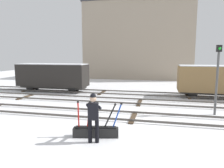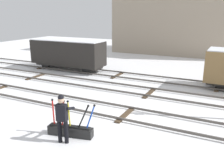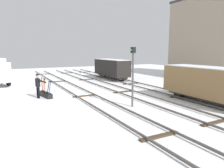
{
  "view_description": "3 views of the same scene",
  "coord_description": "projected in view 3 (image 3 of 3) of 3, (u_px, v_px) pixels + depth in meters",
  "views": [
    {
      "loc": [
        1.23,
        -10.37,
        3.22
      ],
      "look_at": [
        -1.74,
        2.75,
        1.37
      ],
      "focal_mm": 33.36,
      "sensor_mm": 36.0,
      "label": 1
    },
    {
      "loc": [
        4.15,
        -9.8,
        4.62
      ],
      "look_at": [
        -1.74,
        2.08,
        0.76
      ],
      "focal_mm": 39.38,
      "sensor_mm": 36.0,
      "label": 2
    },
    {
      "loc": [
        15.05,
        -5.52,
        3.52
      ],
      "look_at": [
        -0.34,
        2.6,
        0.74
      ],
      "focal_mm": 33.17,
      "sensor_mm": 36.0,
      "label": 3
    }
  ],
  "objects": [
    {
      "name": "ground_plane",
      "position": [
        85.0,
        96.0,
        16.24
      ],
      "size": [
        60.0,
        60.0,
        0.0
      ],
      "primitive_type": "plane",
      "color": "white"
    },
    {
      "name": "track_main_line",
      "position": [
        85.0,
        95.0,
        16.23
      ],
      "size": [
        44.0,
        1.94,
        0.18
      ],
      "color": "#4C4742",
      "rests_on": "ground_plane"
    },
    {
      "name": "track_siding_near",
      "position": [
        123.0,
        91.0,
        17.86
      ],
      "size": [
        44.0,
        1.94,
        0.18
      ],
      "color": "#4C4742",
      "rests_on": "ground_plane"
    },
    {
      "name": "track_siding_far",
      "position": [
        152.0,
        88.0,
        19.27
      ],
      "size": [
        44.0,
        1.94,
        0.18
      ],
      "color": "#4C4742",
      "rests_on": "ground_plane"
    },
    {
      "name": "switch_lever_frame",
      "position": [
        46.0,
        94.0,
        15.94
      ],
      "size": [
        1.96,
        0.7,
        1.45
      ],
      "rotation": [
        0.0,
        0.0,
        0.2
      ],
      "color": "black",
      "rests_on": "ground_plane"
    },
    {
      "name": "rail_worker",
      "position": [
        38.0,
        84.0,
        15.5
      ],
      "size": [
        0.63,
        0.77,
        1.87
      ],
      "rotation": [
        0.0,
        0.0,
        0.2
      ],
      "color": "black",
      "rests_on": "ground_plane"
    },
    {
      "name": "signal_post",
      "position": [
        133.0,
        71.0,
        12.9
      ],
      "size": [
        0.24,
        0.32,
        3.76
      ],
      "color": "#4C4C4C",
      "rests_on": "ground_plane"
    },
    {
      "name": "freight_car_back_track",
      "position": [
        206.0,
        82.0,
        14.04
      ],
      "size": [
        6.11,
        2.18,
        2.47
      ],
      "rotation": [
        0.0,
        0.0,
        -0.02
      ],
      "color": "#2D2B28",
      "rests_on": "ground_plane"
    },
    {
      "name": "freight_car_near_switch",
      "position": [
        111.0,
        68.0,
        26.11
      ],
      "size": [
        6.28,
        1.94,
        2.49
      ],
      "rotation": [
        0.0,
        0.0,
        -0.0
      ],
      "color": "#2D2B28",
      "rests_on": "ground_plane"
    },
    {
      "name": "perched_bird_roof_left",
      "position": [
        196.0,
        1.0,
        30.05
      ],
      "size": [
        0.28,
        0.15,
        0.13
      ],
      "rotation": [
        0.0,
        0.0,
        6.12
      ],
      "color": "#333338",
      "rests_on": "apartment_building"
    }
  ]
}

